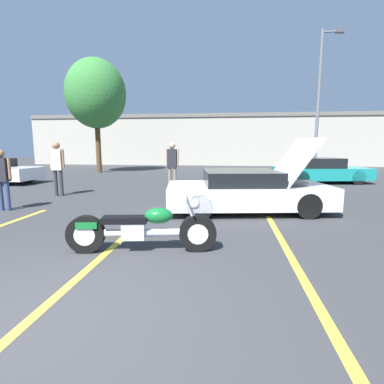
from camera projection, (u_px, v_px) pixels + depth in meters
ground_plane at (32, 332)px, 2.78m from camera, size 80.00×80.00×0.00m
parking_stripe_middle at (105, 254)px, 4.77m from camera, size 0.12×5.84×0.01m
parking_stripe_back at (294, 262)px, 4.42m from camera, size 0.12×5.84×0.01m
far_building at (209, 139)px, 27.43m from camera, size 32.00×4.20×4.40m
light_pole at (320, 98)px, 16.66m from camera, size 1.21×0.28×7.92m
tree_background at (96, 94)px, 18.43m from camera, size 3.67×3.67×6.98m
motorcycle at (141, 229)px, 4.83m from camera, size 2.40×0.73×0.94m
show_car_hood_open at (248, 191)px, 7.82m from camera, size 4.36×2.52×1.90m
parked_car_right_row at (320, 171)px, 13.89m from camera, size 4.33×2.56×1.15m
spectator_near_motorcycle at (57, 164)px, 10.14m from camera, size 0.52×0.24×1.82m
spectator_by_show_car at (172, 162)px, 11.38m from camera, size 0.52×0.24×1.82m
spectator_midground at (2, 175)px, 7.82m from camera, size 0.52×0.21×1.61m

